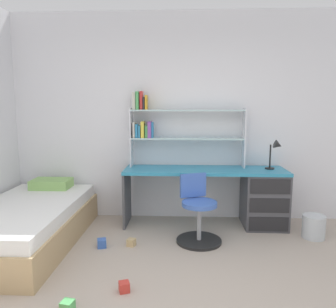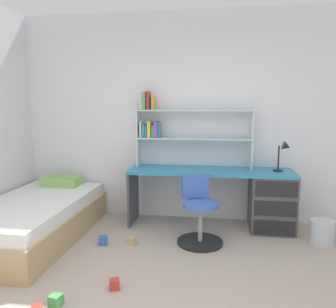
# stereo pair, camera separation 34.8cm
# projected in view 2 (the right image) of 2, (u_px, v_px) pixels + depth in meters

# --- Properties ---
(room_shell) EXTENTS (5.64, 5.75, 2.80)m
(room_shell) POSITION_uv_depth(u_px,v_px,m) (68.00, 121.00, 3.41)
(room_shell) COLOR silver
(room_shell) RESTS_ON ground_plane
(desk) EXTENTS (2.07, 0.57, 0.75)m
(desk) POSITION_uv_depth(u_px,v_px,m) (255.00, 196.00, 4.11)
(desk) COLOR teal
(desk) RESTS_ON ground_plane
(bookshelf_hutch) EXTENTS (1.51, 0.22, 1.00)m
(bookshelf_hutch) POSITION_uv_depth(u_px,v_px,m) (177.00, 125.00, 4.30)
(bookshelf_hutch) COLOR silver
(bookshelf_hutch) RESTS_ON desk
(desk_lamp) EXTENTS (0.20, 0.17, 0.38)m
(desk_lamp) POSITION_uv_depth(u_px,v_px,m) (285.00, 151.00, 3.98)
(desk_lamp) COLOR black
(desk_lamp) RESTS_ON desk
(swivel_chair) EXTENTS (0.52, 0.52, 0.77)m
(swivel_chair) POSITION_uv_depth(u_px,v_px,m) (199.00, 217.00, 3.70)
(swivel_chair) COLOR black
(swivel_chair) RESTS_ON ground_plane
(bed_platform) EXTENTS (1.09, 2.01, 0.58)m
(bed_platform) POSITION_uv_depth(u_px,v_px,m) (34.00, 219.00, 3.83)
(bed_platform) COLOR tan
(bed_platform) RESTS_ON ground_plane
(waste_bin) EXTENTS (0.26, 0.26, 0.27)m
(waste_bin) POSITION_uv_depth(u_px,v_px,m) (322.00, 232.00, 3.67)
(waste_bin) COLOR silver
(waste_bin) RESTS_ON ground_plane
(toy_block_red_0) EXTENTS (0.11, 0.11, 0.08)m
(toy_block_red_0) POSITION_uv_depth(u_px,v_px,m) (114.00, 284.00, 2.77)
(toy_block_red_0) COLOR red
(toy_block_red_0) RESTS_ON ground_plane
(toy_block_green_1) EXTENTS (0.10, 0.10, 0.09)m
(toy_block_green_1) POSITION_uv_depth(u_px,v_px,m) (56.00, 300.00, 2.54)
(toy_block_green_1) COLOR #479E51
(toy_block_green_1) RESTS_ON ground_plane
(toy_block_blue_2) EXTENTS (0.12, 0.12, 0.10)m
(toy_block_blue_2) POSITION_uv_depth(u_px,v_px,m) (103.00, 241.00, 3.67)
(toy_block_blue_2) COLOR #3860B7
(toy_block_blue_2) RESTS_ON ground_plane
(toy_block_natural_4) EXTENTS (0.10, 0.10, 0.08)m
(toy_block_natural_4) POSITION_uv_depth(u_px,v_px,m) (132.00, 241.00, 3.67)
(toy_block_natural_4) COLOR tan
(toy_block_natural_4) RESTS_ON ground_plane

